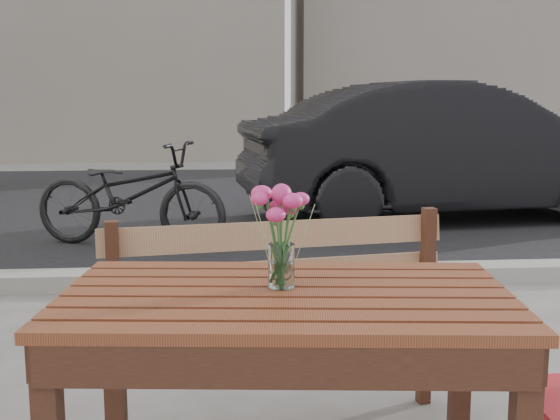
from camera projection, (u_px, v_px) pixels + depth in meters
name	position (u px, v px, depth m)	size (l,w,h in m)	color
street	(249.00, 227.00, 7.03)	(30.00, 8.12, 0.12)	black
main_table	(286.00, 335.00, 2.01)	(1.34, 0.86, 0.78)	#5E2B18
main_bench	(284.00, 299.00, 2.78)	(1.48, 0.65, 0.89)	#9D7151
main_vase	(281.00, 224.00, 2.01)	(0.16, 0.16, 0.30)	white
parked_car	(449.00, 151.00, 7.65)	(1.57, 4.50, 1.48)	black
bicycle	(130.00, 194.00, 6.22)	(0.63, 1.80, 0.94)	black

